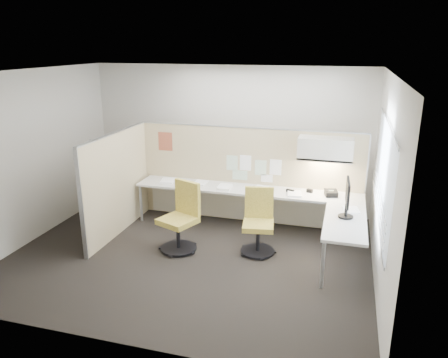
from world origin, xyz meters
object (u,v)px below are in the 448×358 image
(chair_left, at_px, (181,219))
(monitor, at_px, (347,197))
(desk, at_px, (263,200))
(chair_right, at_px, (258,223))
(phone, at_px, (331,193))

(chair_left, height_order, monitor, monitor)
(desk, height_order, chair_left, chair_left)
(chair_right, distance_m, phone, 1.41)
(monitor, bearing_deg, phone, 13.08)
(desk, relative_size, chair_left, 3.67)
(monitor, xyz_separation_m, phone, (-0.26, 0.91, -0.27))
(monitor, height_order, phone, monitor)
(desk, relative_size, monitor, 7.09)
(desk, distance_m, monitor, 1.63)
(desk, xyz_separation_m, chair_left, (-1.14, -0.98, -0.09))
(desk, bearing_deg, monitor, -28.73)
(monitor, bearing_deg, chair_left, 92.44)
(desk, bearing_deg, chair_left, -139.25)
(chair_left, xyz_separation_m, monitor, (2.51, 0.23, 0.55))
(chair_left, distance_m, phone, 2.53)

